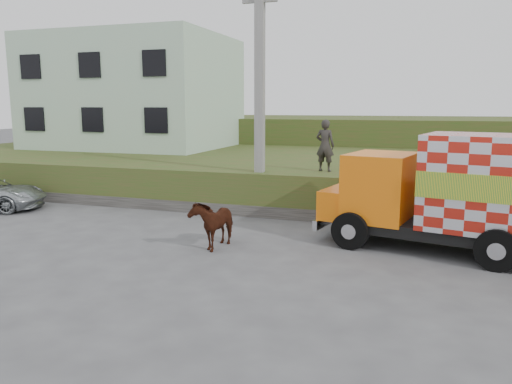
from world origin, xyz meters
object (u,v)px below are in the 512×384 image
(cargo_truck, at_px, (472,194))
(cow, at_px, (213,222))
(utility_pole, at_px, (260,97))
(pedestrian, at_px, (325,145))

(cargo_truck, xyz_separation_m, cow, (-6.52, -1.38, -0.92))
(utility_pole, relative_size, pedestrian, 4.40)
(cargo_truck, distance_m, pedestrian, 5.97)
(cow, xyz_separation_m, pedestrian, (2.03, 5.24, 1.74))
(utility_pole, distance_m, cow, 5.51)
(pedestrian, bearing_deg, utility_pole, 32.06)
(utility_pole, xyz_separation_m, pedestrian, (2.12, 0.91, -1.67))
(cow, bearing_deg, pedestrian, 73.07)
(utility_pole, xyz_separation_m, cargo_truck, (6.60, -2.95, -2.48))
(cargo_truck, relative_size, pedestrian, 3.98)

